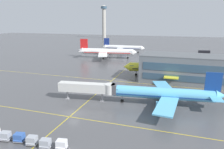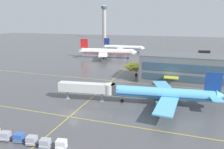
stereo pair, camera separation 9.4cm
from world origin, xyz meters
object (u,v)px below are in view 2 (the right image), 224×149
Objects in this scene: airliner_second_row at (168,68)px; airliner_third_row at (107,52)px; baggage_cart_row_middle at (19,137)px; airliner_front_gate at (164,94)px; control_tower at (104,19)px; airliner_far_left_stand at (123,48)px; baggage_cart_row_rightmost at (61,144)px; jet_bridge at (92,88)px; baggage_cart_row_fifth at (45,143)px; baggage_cart_row_second at (5,136)px; baggage_cart_row_fourth at (32,140)px.

airliner_third_row is at bearing 138.83° from airliner_second_row.
airliner_third_row is 98.77m from baggage_cart_row_middle.
control_tower is (-101.09, 224.82, 22.03)m from airliner_front_gate.
airliner_second_row is 74.56m from airliner_far_left_stand.
baggage_cart_row_rightmost is (9.39, 0.55, 0.00)m from baggage_cart_row_middle.
jet_bridge reaches higher than baggage_cart_row_middle.
baggage_cart_row_middle is 6.26m from baggage_cart_row_fifth.
airliner_front_gate reaches higher than jet_bridge.
airliner_second_row is (-1.03, 33.18, 0.46)m from airliner_front_gate.
airliner_front_gate is 0.75× the size of control_tower.
airliner_second_row is at bearing 73.13° from baggage_cart_row_fifth.
baggage_cart_row_middle is (16.05, -97.41, -3.18)m from airliner_third_row.
baggage_cart_row_fifth is (-18.70, -61.68, -3.02)m from airliner_second_row.
baggage_cart_row_second is 1.00× the size of baggage_cart_row_fourth.
airliner_front_gate is at bearing 44.67° from baggage_cart_row_second.
airliner_second_row is 63.03m from baggage_cart_row_rightmost.
baggage_cart_row_middle and baggage_cart_row_rightmost have the same top height.
control_tower reaches higher than airliner_front_gate.
airliner_second_row reaches higher than airliner_far_left_stand.
baggage_cart_row_middle is 0.06× the size of control_tower.
airliner_second_row is 13.22× the size of baggage_cart_row_fifth.
baggage_cart_row_middle is at bearing -84.17° from airliner_far_left_stand.
baggage_cart_row_second is (-29.12, -28.79, -2.57)m from airliner_front_gate.
control_tower is (-75.09, 253.19, 24.60)m from baggage_cart_row_middle.
baggage_cart_row_second and baggage_cart_row_rightmost have the same top height.
baggage_cart_row_second is at bearing -114.38° from airliner_second_row.
baggage_cart_row_fifth is 3.20m from baggage_cart_row_rightmost.
airliner_front_gate is 32.50m from baggage_cart_row_rightmost.
baggage_cart_row_fifth is (9.39, 0.30, 0.00)m from baggage_cart_row_second.
baggage_cart_row_rightmost is 267.52m from control_tower.
baggage_cart_row_fourth is (15.97, -125.90, -2.61)m from airliner_far_left_stand.
control_tower is at bearing 116.05° from airliner_far_left_stand.
baggage_cart_row_second is at bearing -176.84° from baggage_cart_row_fourth.
airliner_third_row reaches higher than baggage_cart_row_second.
airliner_far_left_stand is at bearing 111.73° from airliner_front_gate.
airliner_far_left_stand reaches higher than jet_bridge.
airliner_second_row is 13.22× the size of baggage_cart_row_rightmost.
airliner_second_row is at bearing -59.54° from airliner_far_left_stand.
control_tower reaches higher than airliner_second_row.
airliner_third_row is at bearing 102.88° from baggage_cart_row_fifth.
airliner_second_row reaches higher than baggage_cart_row_rightmost.
baggage_cart_row_middle is at bearing 178.58° from baggage_cart_row_fourth.
airliner_far_left_stand is 126.50m from baggage_cart_row_middle.
baggage_cart_row_rightmost is (12.52, 0.97, 0.00)m from baggage_cart_row_second.
baggage_cart_row_second is 1.00× the size of baggage_cart_row_rightmost.
baggage_cart_row_second is 0.06× the size of control_tower.
jet_bridge is (17.78, -100.43, 0.44)m from airliner_far_left_stand.
control_tower is (-78.22, 253.27, 24.60)m from baggage_cart_row_fourth.
baggage_cart_row_second is 1.00× the size of baggage_cart_row_fifth.
airliner_front_gate is 11.79× the size of baggage_cart_row_second.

